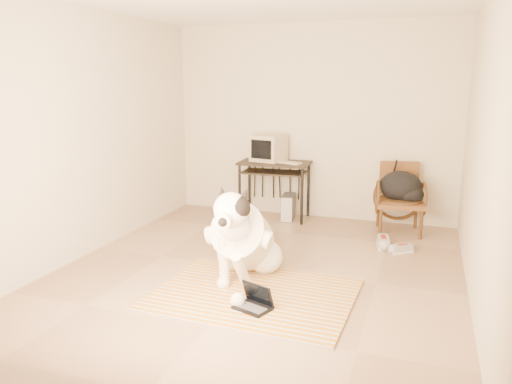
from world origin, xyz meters
The scene contains 16 objects.
floor centered at (0.00, 0.00, 0.00)m, with size 4.50×4.50×0.00m, color #9A7B5E.
wall_back centered at (0.00, 2.25, 1.35)m, with size 4.50×4.50×0.00m, color beige.
wall_front centered at (0.00, -2.25, 1.35)m, with size 4.50×4.50×0.00m, color beige.
wall_left centered at (-2.00, 0.00, 1.35)m, with size 4.50×4.50×0.00m, color beige.
wall_right centered at (2.00, 0.00, 1.35)m, with size 4.50×4.50×0.00m, color beige.
rug centered at (0.14, -0.65, 0.01)m, with size 1.83×1.43×0.02m.
dog centered at (-0.08, -0.31, 0.41)m, with size 0.69×1.42×1.03m.
laptop centered at (0.25, -0.92, 0.07)m, with size 0.36×0.31×0.21m.
computer_desk centered at (-0.46, 1.93, 0.70)m, with size 0.99×0.58×0.81m.
crt_monitor centered at (-0.56, 1.99, 1.00)m, with size 0.49×0.48×0.37m.
desk_keyboard centered at (-0.24, 1.87, 0.82)m, with size 0.37×0.14×0.02m, color #B6A88F.
pc_tower centered at (-0.25, 1.94, 0.18)m, with size 0.21×0.40×0.36m.
rattan_chair centered at (1.26, 1.85, 0.45)m, with size 0.67×0.65×0.89m.
backpack centered at (1.28, 1.81, 0.59)m, with size 0.56×0.44×0.39m.
sneaker_left centered at (1.14, 1.15, 0.05)m, with size 0.18×0.35×0.12m.
sneaker_right centered at (1.35, 1.01, 0.04)m, with size 0.28×0.25×0.09m.
Camera 1 is at (1.55, -4.65, 1.92)m, focal length 35.00 mm.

